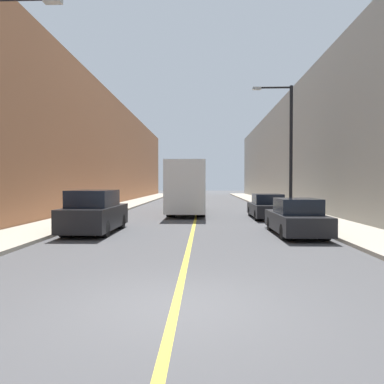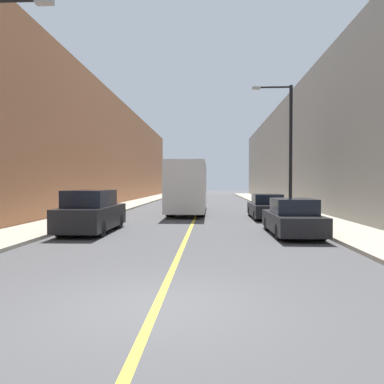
% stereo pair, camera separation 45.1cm
% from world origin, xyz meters
% --- Properties ---
extents(ground_plane, '(200.00, 200.00, 0.00)m').
position_xyz_m(ground_plane, '(0.00, 0.00, 0.00)').
color(ground_plane, '#474749').
extents(sidewalk_left, '(2.83, 72.00, 0.14)m').
position_xyz_m(sidewalk_left, '(-6.92, 30.00, 0.07)').
color(sidewalk_left, '#A89E8C').
rests_on(sidewalk_left, ground).
extents(sidewalk_right, '(2.83, 72.00, 0.14)m').
position_xyz_m(sidewalk_right, '(6.92, 30.00, 0.07)').
color(sidewalk_right, '#A89E8C').
rests_on(sidewalk_right, ground).
extents(building_row_left, '(4.00, 72.00, 10.78)m').
position_xyz_m(building_row_left, '(-10.33, 30.00, 5.39)').
color(building_row_left, '#B2724C').
rests_on(building_row_left, ground).
extents(building_row_right, '(4.00, 72.00, 10.66)m').
position_xyz_m(building_row_right, '(10.33, 30.00, 5.33)').
color(building_row_right, gray).
rests_on(building_row_right, ground).
extents(road_center_line, '(0.16, 72.00, 0.01)m').
position_xyz_m(road_center_line, '(0.00, 30.00, 0.00)').
color(road_center_line, gold).
rests_on(road_center_line, ground).
extents(bus, '(2.48, 10.93, 3.57)m').
position_xyz_m(bus, '(-0.64, 20.75, 1.90)').
color(bus, silver).
rests_on(bus, ground).
extents(parked_suv_left, '(1.91, 4.78, 1.86)m').
position_xyz_m(parked_suv_left, '(-4.25, 9.63, 0.86)').
color(parked_suv_left, black).
rests_on(parked_suv_left, ground).
extents(car_right_near, '(1.83, 4.65, 1.53)m').
position_xyz_m(car_right_near, '(4.34, 9.15, 0.69)').
color(car_right_near, black).
rests_on(car_right_near, ground).
extents(car_right_mid, '(1.86, 4.68, 1.50)m').
position_xyz_m(car_right_mid, '(4.35, 16.41, 0.68)').
color(car_right_mid, black).
rests_on(car_right_mid, ground).
extents(street_lamp_right, '(2.43, 0.24, 7.93)m').
position_xyz_m(street_lamp_right, '(5.61, 16.50, 4.62)').
color(street_lamp_right, black).
rests_on(street_lamp_right, sidewalk_right).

